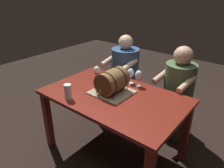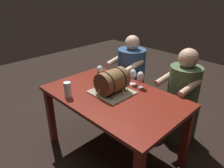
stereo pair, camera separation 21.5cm
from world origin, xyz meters
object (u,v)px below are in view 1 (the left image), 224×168
at_px(barrel_cake, 112,82).
at_px(beer_pint, 68,92).
at_px(dining_table, 114,104).
at_px(person_seated_left, 125,79).
at_px(wine_glass_empty, 131,73).
at_px(wine_glass_red, 97,71).
at_px(person_seated_right, 177,96).
at_px(wine_glass_rose, 139,76).

distance_m(barrel_cake, beer_pint, 0.45).
height_order(dining_table, person_seated_left, person_seated_left).
relative_size(dining_table, wine_glass_empty, 8.12).
bearing_deg(wine_glass_red, beer_pint, -80.32).
distance_m(wine_glass_red, person_seated_right, 1.02).
bearing_deg(person_seated_left, barrel_cake, -64.04).
distance_m(dining_table, beer_pint, 0.49).
xyz_separation_m(wine_glass_empty, wine_glass_red, (-0.35, -0.19, 0.00)).
xyz_separation_m(barrel_cake, wine_glass_empty, (0.01, 0.32, 0.00)).
bearing_deg(person_seated_left, wine_glass_red, -88.42).
distance_m(dining_table, person_seated_left, 0.84).
bearing_deg(wine_glass_rose, dining_table, -104.03).
xyz_separation_m(dining_table, wine_glass_empty, (-0.03, 0.34, 0.23)).
bearing_deg(wine_glass_red, person_seated_left, 91.58).
bearing_deg(beer_pint, wine_glass_rose, 61.38).
height_order(barrel_cake, beer_pint, barrel_cake).
height_order(wine_glass_rose, beer_pint, wine_glass_rose).
relative_size(barrel_cake, wine_glass_empty, 2.25).
height_order(beer_pint, person_seated_left, person_seated_left).
xyz_separation_m(wine_glass_rose, beer_pint, (-0.37, -0.68, -0.04)).
bearing_deg(barrel_cake, person_seated_right, 58.71).
distance_m(wine_glass_empty, person_seated_left, 0.62).
bearing_deg(wine_glass_red, person_seated_right, 37.39).
distance_m(wine_glass_empty, beer_pint, 0.74).
distance_m(wine_glass_rose, beer_pint, 0.78).
relative_size(beer_pint, person_seated_left, 0.13).
bearing_deg(person_seated_left, wine_glass_rose, -40.80).
relative_size(wine_glass_empty, person_seated_right, 0.15).
relative_size(wine_glass_rose, person_seated_right, 0.16).
xyz_separation_m(wine_glass_red, beer_pint, (0.09, -0.51, -0.05)).
distance_m(wine_glass_empty, wine_glass_rose, 0.11).
bearing_deg(beer_pint, person_seated_right, 58.05).
xyz_separation_m(barrel_cake, person_seated_right, (0.44, 0.72, -0.32)).
height_order(barrel_cake, person_seated_right, person_seated_right).
bearing_deg(person_seated_left, beer_pint, -84.64).
bearing_deg(wine_glass_rose, beer_pint, -118.62).
bearing_deg(wine_glass_red, barrel_cake, -21.25).
distance_m(wine_glass_rose, wine_glass_red, 0.49).
distance_m(wine_glass_empty, person_seated_right, 0.66).
distance_m(barrel_cake, person_seated_right, 0.90).
distance_m(wine_glass_rose, person_seated_left, 0.70).
height_order(barrel_cake, wine_glass_red, barrel_cake).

